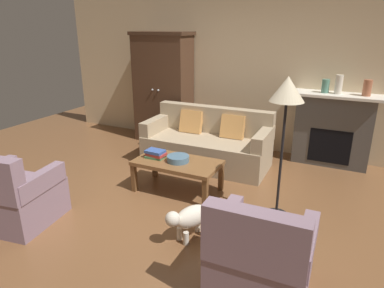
{
  "coord_description": "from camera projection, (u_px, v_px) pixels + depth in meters",
  "views": [
    {
      "loc": [
        1.81,
        -3.2,
        2.09
      ],
      "look_at": [
        -0.11,
        0.78,
        0.55
      ],
      "focal_mm": 32.17,
      "sensor_mm": 36.0,
      "label": 1
    }
  ],
  "objects": [
    {
      "name": "ground_plane",
      "position": [
        173.0,
        207.0,
        4.15
      ],
      "size": [
        9.6,
        9.6,
        0.0
      ],
      "primitive_type": "plane",
      "color": "brown"
    },
    {
      "name": "back_wall",
      "position": [
        243.0,
        67.0,
        5.86
      ],
      "size": [
        7.2,
        0.1,
        2.8
      ],
      "primitive_type": "cube",
      "color": "beige",
      "rests_on": "ground"
    },
    {
      "name": "fireplace",
      "position": [
        333.0,
        129.0,
        5.28
      ],
      "size": [
        1.26,
        0.48,
        1.12
      ],
      "color": "#4C4947",
      "rests_on": "ground"
    },
    {
      "name": "armoire",
      "position": [
        163.0,
        88.0,
        6.29
      ],
      "size": [
        1.06,
        0.57,
        1.97
      ],
      "color": "#472D1E",
      "rests_on": "ground"
    },
    {
      "name": "couch",
      "position": [
        208.0,
        144.0,
        5.36
      ],
      "size": [
        1.93,
        0.88,
        0.86
      ],
      "color": "tan",
      "rests_on": "ground"
    },
    {
      "name": "coffee_table",
      "position": [
        177.0,
        165.0,
        4.46
      ],
      "size": [
        1.1,
        0.6,
        0.42
      ],
      "color": "brown",
      "rests_on": "ground"
    },
    {
      "name": "fruit_bowl",
      "position": [
        178.0,
        159.0,
        4.42
      ],
      "size": [
        0.29,
        0.29,
        0.08
      ],
      "primitive_type": "cylinder",
      "color": "slate",
      "rests_on": "coffee_table"
    },
    {
      "name": "book_stack",
      "position": [
        156.0,
        154.0,
        4.54
      ],
      "size": [
        0.26,
        0.19,
        0.11
      ],
      "color": "#427A4C",
      "rests_on": "coffee_table"
    },
    {
      "name": "mantel_vase_jade",
      "position": [
        325.0,
        86.0,
        5.12
      ],
      "size": [
        0.11,
        0.11,
        0.2
      ],
      "primitive_type": "cylinder",
      "color": "slate",
      "rests_on": "fireplace"
    },
    {
      "name": "mantel_vase_cream",
      "position": [
        339.0,
        84.0,
        5.04
      ],
      "size": [
        0.11,
        0.11,
        0.27
      ],
      "primitive_type": "cylinder",
      "color": "beige",
      "rests_on": "fireplace"
    },
    {
      "name": "mantel_vase_terracotta",
      "position": [
        367.0,
        88.0,
        4.89
      ],
      "size": [
        0.12,
        0.12,
        0.23
      ],
      "primitive_type": "cylinder",
      "color": "#A86042",
      "rests_on": "fireplace"
    },
    {
      "name": "armchair_near_left",
      "position": [
        14.0,
        197.0,
        3.73
      ],
      "size": [
        0.88,
        0.88,
        0.88
      ],
      "color": "gray",
      "rests_on": "ground"
    },
    {
      "name": "armchair_near_right",
      "position": [
        260.0,
        258.0,
        2.76
      ],
      "size": [
        0.8,
        0.79,
        0.88
      ],
      "color": "gray",
      "rests_on": "ground"
    },
    {
      "name": "floor_lamp",
      "position": [
        287.0,
        98.0,
        3.52
      ],
      "size": [
        0.36,
        0.36,
        1.6
      ],
      "color": "black",
      "rests_on": "ground"
    },
    {
      "name": "dog",
      "position": [
        190.0,
        218.0,
        3.46
      ],
      "size": [
        0.36,
        0.53,
        0.39
      ],
      "color": "beige",
      "rests_on": "ground"
    }
  ]
}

